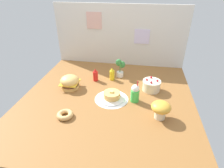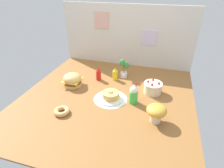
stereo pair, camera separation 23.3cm
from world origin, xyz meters
The scene contains 12 objects.
ground_plane centered at (0.00, 0.00, -0.01)m, with size 2.12×2.19×0.02m, color brown.
back_wall centered at (0.00, 1.09, 0.49)m, with size 2.12×0.04×0.98m.
doily_mat centered at (0.06, -0.01, 0.00)m, with size 0.42×0.42×0.00m, color white.
burger centered at (-0.54, 0.17, 0.09)m, with size 0.25×0.25×0.18m.
pancake_stack centered at (0.06, 0.00, 0.04)m, with size 0.32×0.32×0.11m.
layer_cake centered at (0.54, 0.29, 0.07)m, with size 0.24×0.24×0.17m.
ketchup_bottle centered at (-0.25, 0.42, 0.09)m, with size 0.07×0.07×0.19m.
mustard_bottle centered at (-0.02, 0.49, 0.09)m, with size 0.07×0.07×0.19m.
cream_soda_cup centered at (0.34, 0.00, 0.11)m, with size 0.10×0.10×0.28m.
donut_pink_glaze centered at (-0.38, -0.42, 0.03)m, with size 0.18×0.18×0.05m.
potted_plant centered at (0.08, 0.61, 0.15)m, with size 0.14×0.11×0.29m.
mushroom_stool centered at (0.63, -0.27, 0.12)m, with size 0.21×0.21×0.20m.
Camera 2 is at (0.61, -1.83, 1.32)m, focal length 29.71 mm.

